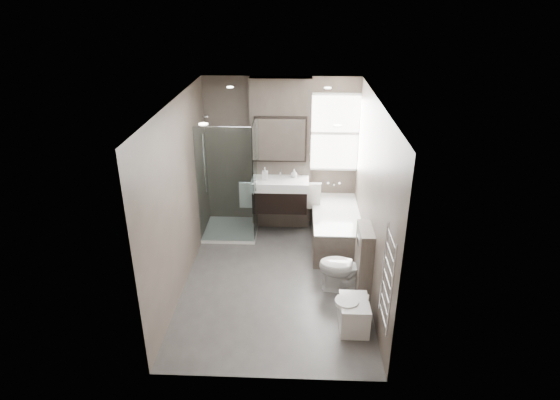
# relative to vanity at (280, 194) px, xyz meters

# --- Properties ---
(room) EXTENTS (2.70, 3.90, 2.70)m
(room) POSITION_rel_vanity_xyz_m (0.00, -1.43, 0.56)
(room) COLOR #474441
(room) RESTS_ON ground
(vanity_pier) EXTENTS (1.00, 0.25, 2.60)m
(vanity_pier) POSITION_rel_vanity_xyz_m (0.00, 0.35, 0.56)
(vanity_pier) COLOR #554B43
(vanity_pier) RESTS_ON ground
(vanity) EXTENTS (0.95, 0.47, 0.66)m
(vanity) POSITION_rel_vanity_xyz_m (0.00, 0.00, 0.00)
(vanity) COLOR black
(vanity) RESTS_ON vanity_pier
(mirror_cabinet) EXTENTS (0.86, 0.08, 0.76)m
(mirror_cabinet) POSITION_rel_vanity_xyz_m (0.00, 0.19, 0.89)
(mirror_cabinet) COLOR black
(mirror_cabinet) RESTS_ON vanity_pier
(towel_left) EXTENTS (0.24, 0.06, 0.44)m
(towel_left) POSITION_rel_vanity_xyz_m (-0.56, -0.02, -0.02)
(towel_left) COLOR white
(towel_left) RESTS_ON vanity_pier
(towel_right) EXTENTS (0.24, 0.06, 0.44)m
(towel_right) POSITION_rel_vanity_xyz_m (0.56, -0.02, -0.02)
(towel_right) COLOR white
(towel_right) RESTS_ON vanity_pier
(shower_enclosure) EXTENTS (0.90, 0.90, 2.00)m
(shower_enclosure) POSITION_rel_vanity_xyz_m (-0.75, -0.08, -0.25)
(shower_enclosure) COLOR white
(shower_enclosure) RESTS_ON ground
(bathtub) EXTENTS (0.75, 1.60, 0.57)m
(bathtub) POSITION_rel_vanity_xyz_m (0.92, -0.33, -0.43)
(bathtub) COLOR #554B43
(bathtub) RESTS_ON ground
(window) EXTENTS (0.98, 0.06, 1.33)m
(window) POSITION_rel_vanity_xyz_m (0.90, 0.45, 0.93)
(window) COLOR white
(window) RESTS_ON room
(toilet) EXTENTS (0.78, 0.52, 0.74)m
(toilet) POSITION_rel_vanity_xyz_m (0.97, -1.64, -0.37)
(toilet) COLOR white
(toilet) RESTS_ON ground
(cistern_box) EXTENTS (0.19, 0.55, 1.00)m
(cistern_box) POSITION_rel_vanity_xyz_m (1.21, -1.68, -0.24)
(cistern_box) COLOR #554B43
(cistern_box) RESTS_ON ground
(bidet) EXTENTS (0.42, 0.49, 0.51)m
(bidet) POSITION_rel_vanity_xyz_m (1.01, -2.44, -0.53)
(bidet) COLOR white
(bidet) RESTS_ON ground
(towel_radiator) EXTENTS (0.03, 0.49, 1.10)m
(towel_radiator) POSITION_rel_vanity_xyz_m (1.25, -3.03, 0.38)
(towel_radiator) COLOR silver
(towel_radiator) RESTS_ON room
(soap_bottle_a) EXTENTS (0.09, 0.09, 0.21)m
(soap_bottle_a) POSITION_rel_vanity_xyz_m (-0.25, 0.01, 0.36)
(soap_bottle_a) COLOR white
(soap_bottle_a) RESTS_ON vanity
(soap_bottle_b) EXTENTS (0.11, 0.11, 0.14)m
(soap_bottle_b) POSITION_rel_vanity_xyz_m (0.23, 0.12, 0.33)
(soap_bottle_b) COLOR white
(soap_bottle_b) RESTS_ON vanity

